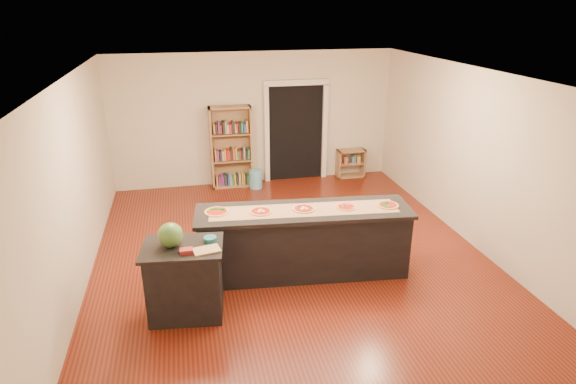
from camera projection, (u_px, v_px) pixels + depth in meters
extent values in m
cube|color=beige|center=(291.00, 172.00, 7.07)|extent=(6.00, 7.00, 2.80)
cube|color=maroon|center=(291.00, 255.00, 7.59)|extent=(6.00, 7.00, 0.01)
cube|color=white|center=(291.00, 75.00, 6.56)|extent=(6.00, 7.00, 0.01)
cube|color=black|center=(296.00, 133.00, 10.55)|extent=(1.20, 0.02, 2.10)
cube|color=silver|center=(267.00, 135.00, 10.38)|extent=(0.10, 0.08, 2.10)
cube|color=silver|center=(325.00, 132.00, 10.64)|extent=(0.10, 0.08, 2.10)
cube|color=silver|center=(296.00, 83.00, 10.10)|extent=(1.40, 0.08, 0.12)
cube|color=black|center=(303.00, 243.00, 6.95)|extent=(2.96, 0.74, 0.95)
cube|color=black|center=(304.00, 211.00, 6.77)|extent=(3.04, 0.82, 0.05)
cube|color=black|center=(185.00, 282.00, 6.02)|extent=(0.89, 0.63, 0.92)
cube|color=black|center=(182.00, 248.00, 5.84)|extent=(0.98, 0.71, 0.04)
cube|color=#9E764D|center=(231.00, 147.00, 10.15)|extent=(0.87, 0.31, 1.74)
cube|color=#9E764D|center=(351.00, 163.00, 10.91)|extent=(0.64, 0.27, 0.64)
cylinder|color=#5BA8CB|center=(256.00, 179.00, 10.29)|extent=(0.27, 0.27, 0.39)
cube|color=#9C7150|center=(304.00, 210.00, 6.75)|extent=(2.68, 0.74, 0.00)
sphere|color=#144214|center=(170.00, 235.00, 5.78)|extent=(0.30, 0.30, 0.30)
cube|color=tan|center=(207.00, 250.00, 5.72)|extent=(0.35, 0.26, 0.02)
cube|color=maroon|center=(186.00, 251.00, 5.66)|extent=(0.16, 0.11, 0.05)
cylinder|color=#195966|center=(210.00, 239.00, 5.93)|extent=(0.16, 0.16, 0.06)
cylinder|color=tan|center=(217.00, 212.00, 6.67)|extent=(0.33, 0.33, 0.02)
cylinder|color=#A5190C|center=(217.00, 211.00, 6.66)|extent=(0.27, 0.27, 0.00)
cylinder|color=tan|center=(261.00, 211.00, 6.68)|extent=(0.32, 0.32, 0.02)
cylinder|color=#A5190C|center=(261.00, 211.00, 6.67)|extent=(0.26, 0.26, 0.00)
cylinder|color=tan|center=(304.00, 209.00, 6.76)|extent=(0.33, 0.33, 0.02)
cylinder|color=#A5190C|center=(304.00, 208.00, 6.76)|extent=(0.27, 0.27, 0.00)
cylinder|color=tan|center=(346.00, 207.00, 6.82)|extent=(0.29, 0.29, 0.02)
cylinder|color=#A5190C|center=(346.00, 206.00, 6.82)|extent=(0.24, 0.24, 0.00)
cylinder|color=tan|center=(388.00, 205.00, 6.89)|extent=(0.33, 0.33, 0.02)
cylinder|color=#A5190C|center=(388.00, 204.00, 6.88)|extent=(0.27, 0.27, 0.00)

